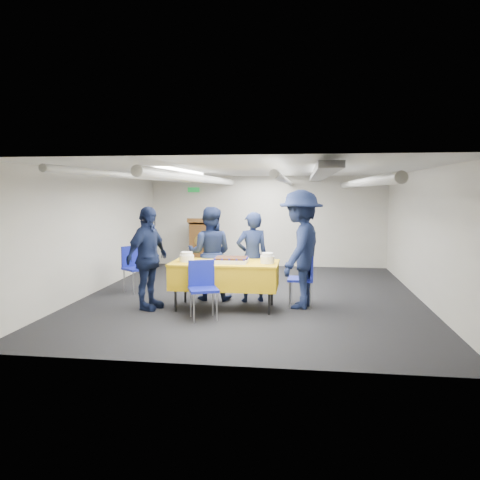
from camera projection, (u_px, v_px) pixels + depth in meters
The scene contains 14 objects.
ground at pixel (252, 296), 8.62m from camera, with size 7.00×7.00×0.00m, color black.
room_shell at pixel (259, 197), 8.82m from camera, with size 6.00×7.00×2.30m.
serving_table at pixel (225, 275), 7.63m from camera, with size 1.74×0.87×0.77m.
sheet_cake at pixel (231, 260), 7.52m from camera, with size 0.54×0.42×0.09m.
plate_stack_left at pixel (187, 257), 7.64m from camera, with size 0.24×0.24×0.16m.
plate_stack_right at pixel (267, 258), 7.46m from camera, with size 0.23×0.23×0.17m.
podium at pixel (202, 243), 11.77m from camera, with size 0.62×0.53×1.25m.
chair_near at pixel (202, 283), 7.07m from camera, with size 0.54×0.54×0.87m.
chair_right at pixel (306, 275), 7.80m from camera, with size 0.44×0.44×0.87m.
chair_left at pixel (134, 264), 8.94m from camera, with size 0.59×0.59×0.87m.
sailor_a at pixel (252, 257), 8.10m from camera, with size 0.57×0.37×1.56m, color black.
sailor_b at pixel (210, 253), 8.25m from camera, with size 0.80×0.62×1.65m, color black.
sailor_c at pixel (148, 258), 7.57m from camera, with size 0.98×0.41×1.68m, color black.
sailor_d at pixel (300, 249), 7.67m from camera, with size 1.26×0.72×1.94m, color black.
Camera 1 is at (0.91, -8.42, 1.92)m, focal length 35.00 mm.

